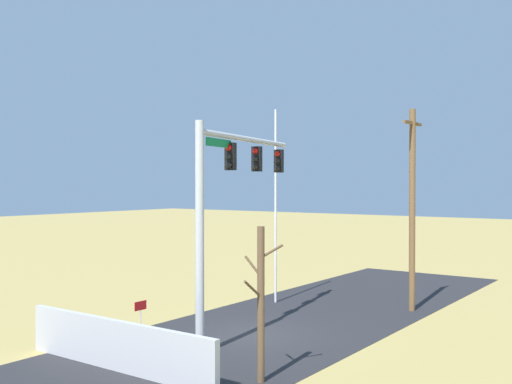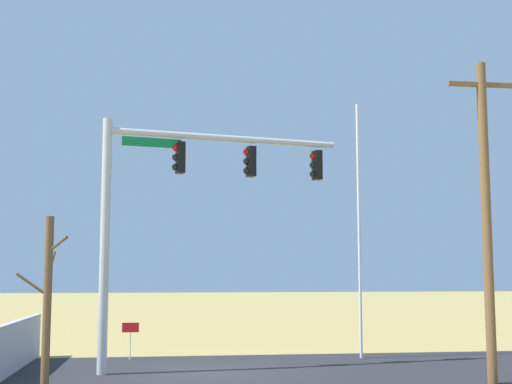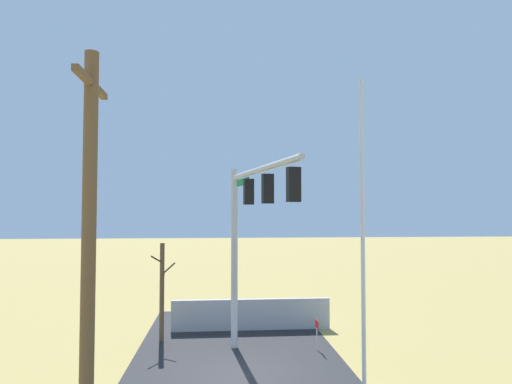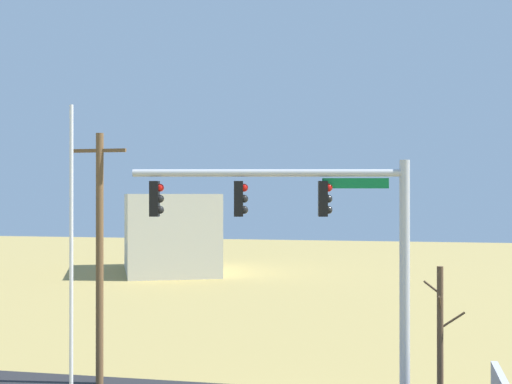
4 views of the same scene
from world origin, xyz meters
TOP-DOWN VIEW (x-y plane):
  - signal_mast at (1.01, -0.36)m, footprint 7.36×1.74m
  - flagpole at (-5.29, -2.64)m, footprint 0.10×0.10m
  - utility_pole at (-7.15, 3.10)m, footprint 1.90×0.26m
  - bare_tree at (4.16, 3.18)m, footprint 1.27×1.02m
  - distant_building at (-16.45, 36.99)m, footprint 11.42×13.74m

SIDE VIEW (x-z plane):
  - bare_tree at x=4.16m, z-range 0.06..4.32m
  - distant_building at x=-16.45m, z-range 0.00..6.54m
  - flagpole at x=-5.29m, z-range 0.00..8.80m
  - utility_pole at x=-7.15m, z-range 0.17..8.76m
  - signal_mast at x=1.01m, z-range 1.58..9.00m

